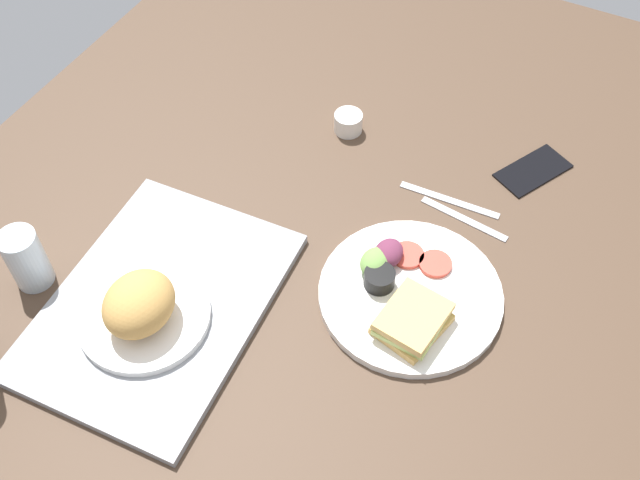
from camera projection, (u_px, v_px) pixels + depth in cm
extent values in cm
cube|color=#4C3828|center=(330.00, 274.00, 129.15)|extent=(190.00, 150.00, 3.00)
cube|color=gray|center=(159.00, 304.00, 122.56)|extent=(46.80, 35.50, 1.60)
cylinder|color=white|center=(144.00, 316.00, 119.42)|extent=(21.28, 21.28, 1.40)
ellipsoid|color=tan|center=(139.00, 304.00, 114.99)|extent=(12.33, 10.65, 8.41)
cylinder|color=white|center=(410.00, 294.00, 123.76)|extent=(30.56, 30.56, 1.60)
cube|color=tan|center=(412.00, 324.00, 118.46)|extent=(12.83, 11.36, 1.40)
cube|color=#B2C66B|center=(413.00, 320.00, 117.51)|extent=(11.70, 9.88, 1.00)
cube|color=#DBB266|center=(413.00, 316.00, 116.57)|extent=(12.09, 10.37, 1.40)
cylinder|color=#D14738|center=(435.00, 264.00, 126.13)|extent=(5.60, 5.60, 0.80)
cylinder|color=#D14738|center=(408.00, 255.00, 127.27)|extent=(5.60, 5.60, 0.80)
cylinder|color=black|center=(380.00, 278.00, 123.05)|extent=(5.20, 5.20, 3.00)
cylinder|color=#EFEACC|center=(380.00, 274.00, 122.18)|extent=(4.26, 4.26, 0.60)
ellipsoid|color=#729E4C|center=(375.00, 262.00, 124.63)|extent=(6.00, 4.80, 3.60)
ellipsoid|color=#6B2D47|center=(388.00, 253.00, 125.78)|extent=(6.00, 4.80, 3.60)
cylinder|color=silver|center=(26.00, 259.00, 122.19)|extent=(6.32, 6.32, 11.40)
cylinder|color=silver|center=(348.00, 123.00, 147.46)|extent=(5.60, 5.60, 4.00)
cube|color=#B7B7BC|center=(464.00, 219.00, 134.55)|extent=(3.44, 17.04, 0.50)
cube|color=#B7B7BC|center=(449.00, 200.00, 137.32)|extent=(2.23, 19.04, 0.50)
cube|color=black|center=(533.00, 170.00, 141.74)|extent=(16.09, 13.11, 0.80)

